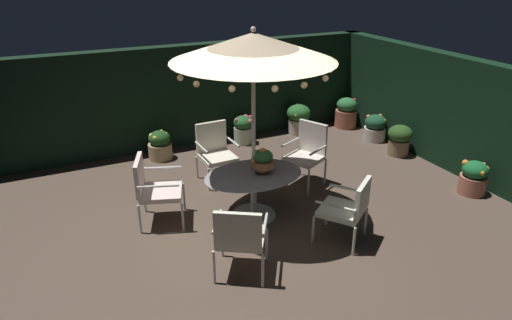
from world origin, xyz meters
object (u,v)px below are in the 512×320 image
Objects in this scene: patio_chair_southeast at (349,207)px; potted_plant_back_left at (243,129)px; potted_plant_left_near at (474,177)px; potted_plant_back_center at (160,145)px; patio_chair_north at (215,149)px; potted_plant_right_far at (346,113)px; patio_umbrella at (253,47)px; potted_plant_right_near at (298,118)px; patio_dining_table at (254,185)px; centerpiece_planter at (262,160)px; patio_chair_northeast at (153,186)px; patio_chair_south at (307,150)px; potted_plant_left_far at (399,139)px; potted_plant_front_corner at (375,127)px; patio_chair_east at (240,235)px.

patio_chair_southeast is 3.95m from potted_plant_back_left.
potted_plant_left_near reaches higher than potted_plant_back_center.
patio_chair_north is 1.46× the size of potted_plant_right_far.
potted_plant_back_left is at bearing 124.36° from potted_plant_left_near.
potted_plant_back_center is (-0.72, 2.73, -2.23)m from patio_umbrella.
potted_plant_right_near is (2.46, 1.36, -0.21)m from patio_chair_north.
patio_dining_table is at bearing -143.04° from potted_plant_right_far.
patio_chair_northeast is at bearing 162.46° from centerpiece_planter.
centerpiece_planter is 3.01m from potted_plant_back_left.
centerpiece_planter reaches higher than patio_chair_north.
centerpiece_planter is at bearing -141.88° from potted_plant_right_far.
patio_umbrella reaches higher than patio_chair_north.
potted_plant_left_far is at bearing 6.95° from patio_chair_south.
potted_plant_right_far is 1.22× the size of potted_plant_back_center.
patio_chair_southeast is 1.54× the size of potted_plant_left_far.
patio_umbrella is at bearing 175.92° from centerpiece_planter.
potted_plant_front_corner is (0.06, -0.95, -0.05)m from potted_plant_right_far.
potted_plant_back_center is at bearing 139.95° from potted_plant_left_near.
patio_chair_south reaches higher than patio_chair_east.
potted_plant_right_near reaches higher than potted_plant_back_left.
patio_chair_northeast reaches higher than potted_plant_left_near.
patio_chair_northeast is 1.71× the size of potted_plant_back_left.
potted_plant_back_left is (-2.50, 3.66, 0.02)m from potted_plant_left_near.
centerpiece_planter reaches higher than patio_chair_east.
patio_dining_table is 0.53× the size of patio_umbrella.
patio_umbrella is (-0.00, -0.00, 1.98)m from patio_dining_table.
potted_plant_right_near is (2.40, 2.81, -2.16)m from patio_umbrella.
potted_plant_back_left is (1.12, 1.34, -0.25)m from patio_chair_north.
centerpiece_planter is at bearing -108.31° from potted_plant_back_left.
patio_chair_east is 5.86m from potted_plant_right_far.
patio_chair_south is at bearing 3.59° from patio_chair_northeast.
patio_chair_southeast is 4.03m from potted_plant_front_corner.
potted_plant_right_far is at bearing 54.67° from patio_chair_southeast.
centerpiece_planter is 0.36× the size of patio_chair_south.
patio_chair_northeast is (-1.37, 0.47, 0.06)m from patio_dining_table.
patio_umbrella is 4.92× the size of potted_plant_left_near.
potted_plant_back_center is at bearing 73.98° from patio_chair_northeast.
potted_plant_back_left is at bearing 69.17° from patio_dining_table.
patio_chair_north is 1.54× the size of potted_plant_right_near.
potted_plant_back_center is (-4.37, 0.98, -0.00)m from potted_plant_front_corner.
patio_dining_table is 3.68m from potted_plant_left_near.
patio_chair_east reaches higher than potted_plant_left_far.
centerpiece_planter reaches higher than potted_plant_right_near.
patio_umbrella is 4.69× the size of potted_plant_back_left.
centerpiece_planter is 0.41× the size of patio_chair_southeast.
potted_plant_back_center is at bearing 179.67° from potted_plant_right_far.
potted_plant_right_near is at bearing 52.05° from patio_chair_east.
potted_plant_right_far is (0.03, 3.58, 0.05)m from potted_plant_left_near.
potted_plant_back_left is (1.78, 0.06, 0.03)m from potted_plant_back_center.
patio_umbrella is 4.29m from potted_plant_left_near.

